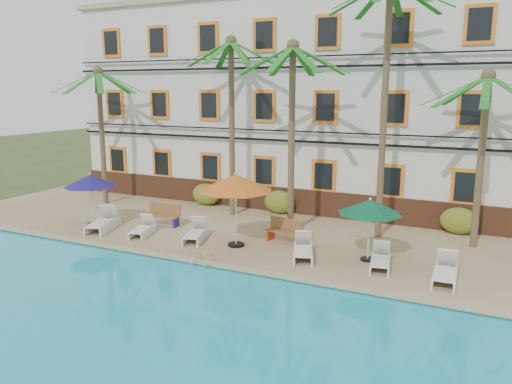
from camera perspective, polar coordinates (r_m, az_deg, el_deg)
The scene contains 25 objects.
ground at distance 17.90m, azimuth -4.13°, elevation -8.05°, with size 100.00×100.00×0.00m, color #384C23.
pool_deck at distance 22.13m, azimuth 2.32°, elevation -3.82°, with size 30.00×12.00×0.25m, color tan.
swimming_pool at distance 12.81m, azimuth -20.60°, elevation -16.72°, with size 26.00×12.00×0.20m, color #1BAFCC.
pool_coping at distance 17.08m, azimuth -5.66°, elevation -8.07°, with size 30.00×0.35×0.06m, color tan.
hotel_building at distance 25.99m, azimuth 6.87°, elevation 10.14°, with size 25.40×6.44×10.22m.
palm_a at distance 26.43m, azimuth -17.33°, elevation 8.40°, with size 4.53×4.53×6.90m.
palm_b at distance 22.78m, azimuth -2.81°, elevation 10.24°, with size 4.53×4.53×8.11m.
palm_c at distance 19.86m, azimuth 4.13°, elevation 9.27°, with size 4.53×4.53×7.67m.
palm_d at distance 19.74m, azimuth 14.62°, elevation 12.57°, with size 4.53×4.53×9.89m.
palm_e at distance 19.68m, azimuth 24.54°, elevation 6.23°, with size 4.53×4.53×6.49m.
shrub_left at distance 25.42m, azimuth -5.72°, elevation -0.27°, with size 1.50×0.90×1.10m, color #1E5F1B.
shrub_mid at distance 23.60m, azimuth 2.68°, elevation -1.15°, with size 1.50×0.90×1.10m, color #1E5F1B.
shrub_right at distance 21.85m, azimuth 22.20°, elevation -3.07°, with size 1.50×0.90×1.10m, color #1E5F1B.
umbrella_blue at distance 22.44m, azimuth -18.43°, elevation 1.22°, with size 2.28×2.28×2.28m.
umbrella_red at distance 18.31m, azimuth -2.35°, elevation 1.03°, with size 2.82×2.82×2.81m.
umbrella_green at distance 17.25m, azimuth 12.89°, elevation -1.71°, with size 2.20×2.20×2.21m.
lounger_a at distance 21.89m, azimuth -17.07°, elevation -3.32°, with size 1.34×2.18×0.97m.
lounger_b at distance 20.73m, azimuth -12.78°, elevation -4.10°, with size 1.02×1.74×0.78m.
lounger_c at distance 19.69m, azimuth -6.88°, elevation -4.66°, with size 1.16×1.90×0.85m.
lounger_d at distance 17.64m, azimuth 5.41°, elevation -6.56°, with size 1.25×1.94×0.86m.
lounger_e at distance 17.13m, azimuth 14.05°, elevation -7.49°, with size 0.89×1.80×0.81m.
lounger_f at distance 16.54m, azimuth 20.83°, elevation -8.52°, with size 0.73×1.91×0.89m.
bench_left at distance 21.90m, azimuth -10.54°, elevation -2.57°, with size 1.54×0.62×0.93m.
bench_right at distance 19.19m, azimuth 3.40°, elevation -4.42°, with size 1.57×0.78×0.93m.
pool_ladder at distance 17.06m, azimuth -6.09°, elevation -8.22°, with size 0.54×0.74×0.74m.
Camera 1 is at (8.45, -14.58, 6.04)m, focal length 35.00 mm.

